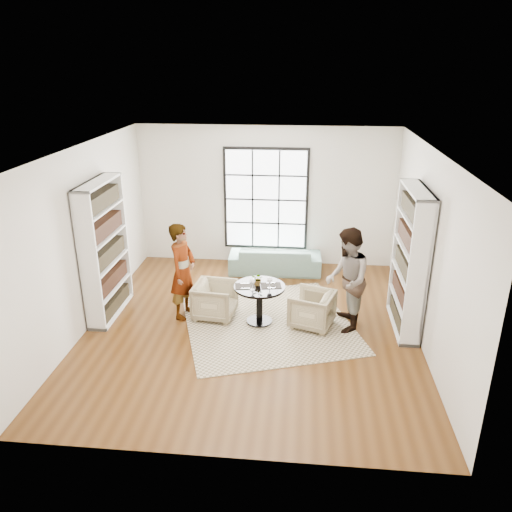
# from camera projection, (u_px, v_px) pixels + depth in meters

# --- Properties ---
(ground) EXTENTS (6.00, 6.00, 0.00)m
(ground) POSITION_uv_depth(u_px,v_px,m) (251.00, 327.00, 8.49)
(ground) COLOR #583414
(room_shell) EXTENTS (6.00, 6.01, 6.00)m
(room_shell) POSITION_uv_depth(u_px,v_px,m) (254.00, 247.00, 8.53)
(room_shell) COLOR silver
(room_shell) RESTS_ON ground
(rug) EXTENTS (3.47, 3.47, 0.01)m
(rug) POSITION_uv_depth(u_px,v_px,m) (268.00, 323.00, 8.63)
(rug) COLOR #C1AF90
(rug) RESTS_ON ground
(pedestal_table) EXTENTS (0.87, 0.87, 0.69)m
(pedestal_table) POSITION_uv_depth(u_px,v_px,m) (259.00, 296.00, 8.46)
(pedestal_table) COLOR black
(pedestal_table) RESTS_ON ground
(sofa) EXTENTS (1.96, 0.82, 0.57)m
(sofa) POSITION_uv_depth(u_px,v_px,m) (275.00, 259.00, 10.63)
(sofa) COLOR slate
(sofa) RESTS_ON ground
(armchair_left) EXTENTS (0.78, 0.76, 0.64)m
(armchair_left) POSITION_uv_depth(u_px,v_px,m) (215.00, 300.00, 8.73)
(armchair_left) COLOR #BEBC88
(armchair_left) RESTS_ON ground
(armchair_right) EXTENTS (0.86, 0.85, 0.63)m
(armchair_right) POSITION_uv_depth(u_px,v_px,m) (312.00, 309.00, 8.43)
(armchair_right) COLOR tan
(armchair_right) RESTS_ON ground
(person_left) EXTENTS (0.54, 0.70, 1.71)m
(person_left) POSITION_uv_depth(u_px,v_px,m) (183.00, 271.00, 8.58)
(person_left) COLOR gray
(person_left) RESTS_ON ground
(person_right) EXTENTS (0.68, 0.86, 1.75)m
(person_right) POSITION_uv_depth(u_px,v_px,m) (347.00, 280.00, 8.17)
(person_right) COLOR gray
(person_right) RESTS_ON ground
(placemat_left) EXTENTS (0.38, 0.31, 0.01)m
(placemat_left) POSITION_uv_depth(u_px,v_px,m) (245.00, 286.00, 8.37)
(placemat_left) COLOR black
(placemat_left) RESTS_ON pedestal_table
(placemat_right) EXTENTS (0.38, 0.31, 0.01)m
(placemat_right) POSITION_uv_depth(u_px,v_px,m) (271.00, 286.00, 8.39)
(placemat_right) COLOR black
(placemat_right) RESTS_ON pedestal_table
(cutlery_left) EXTENTS (0.17, 0.24, 0.01)m
(cutlery_left) POSITION_uv_depth(u_px,v_px,m) (245.00, 286.00, 8.37)
(cutlery_left) COLOR silver
(cutlery_left) RESTS_ON placemat_left
(cutlery_right) EXTENTS (0.17, 0.24, 0.01)m
(cutlery_right) POSITION_uv_depth(u_px,v_px,m) (271.00, 285.00, 8.39)
(cutlery_right) COLOR silver
(cutlery_right) RESTS_ON placemat_right
(wine_glass_left) EXTENTS (0.10, 0.10, 0.21)m
(wine_glass_left) POSITION_uv_depth(u_px,v_px,m) (253.00, 282.00, 8.19)
(wine_glass_left) COLOR silver
(wine_glass_left) RESTS_ON pedestal_table
(wine_glass_right) EXTENTS (0.09, 0.09, 0.20)m
(wine_glass_right) POSITION_uv_depth(u_px,v_px,m) (270.00, 280.00, 8.26)
(wine_glass_right) COLOR silver
(wine_glass_right) RESTS_ON pedestal_table
(flower_centerpiece) EXTENTS (0.25, 0.23, 0.22)m
(flower_centerpiece) POSITION_uv_depth(u_px,v_px,m) (258.00, 279.00, 8.38)
(flower_centerpiece) COLOR gray
(flower_centerpiece) RESTS_ON pedestal_table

